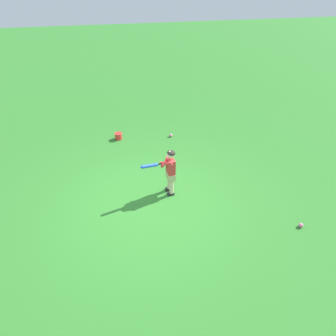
# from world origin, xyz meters

# --- Properties ---
(ground_plane) EXTENTS (40.00, 40.00, 0.00)m
(ground_plane) POSITION_xyz_m (0.00, 0.00, 0.00)
(ground_plane) COLOR #2D7528
(child_batter) EXTENTS (0.75, 0.36, 1.08)m
(child_batter) POSITION_xyz_m (0.44, 0.26, 0.65)
(child_batter) COLOR #232328
(child_batter) RESTS_ON ground
(play_ball_by_bucket) EXTENTS (0.09, 0.09, 0.09)m
(play_ball_by_bucket) POSITION_xyz_m (0.95, 2.74, 0.05)
(play_ball_by_bucket) COLOR pink
(play_ball_by_bucket) RESTS_ON ground
(play_ball_behind_batter) EXTENTS (0.09, 0.09, 0.09)m
(play_ball_behind_batter) POSITION_xyz_m (2.77, -1.25, 0.04)
(play_ball_behind_batter) COLOR pink
(play_ball_behind_batter) RESTS_ON ground
(toy_bucket) EXTENTS (0.22, 0.22, 0.19)m
(toy_bucket) POSITION_xyz_m (-0.54, 2.89, 0.10)
(toy_bucket) COLOR red
(toy_bucket) RESTS_ON ground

